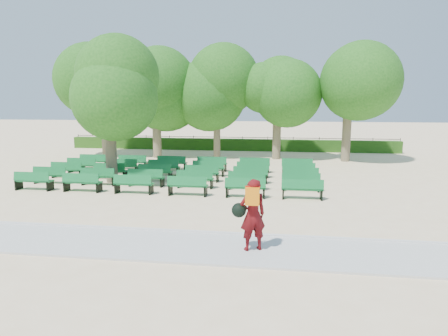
% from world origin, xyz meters
% --- Properties ---
extents(ground, '(120.00, 120.00, 0.00)m').
position_xyz_m(ground, '(0.00, 0.00, 0.00)').
color(ground, beige).
extents(paving, '(30.00, 2.20, 0.06)m').
position_xyz_m(paving, '(0.00, -7.40, 0.03)').
color(paving, beige).
rests_on(paving, ground).
extents(curb, '(30.00, 0.12, 0.10)m').
position_xyz_m(curb, '(0.00, -6.25, 0.05)').
color(curb, silver).
rests_on(curb, ground).
extents(hedge, '(26.00, 0.70, 0.90)m').
position_xyz_m(hedge, '(0.00, 14.00, 0.45)').
color(hedge, '#265115').
rests_on(hedge, ground).
extents(fence, '(26.00, 0.10, 1.02)m').
position_xyz_m(fence, '(0.00, 14.40, 0.00)').
color(fence, black).
rests_on(fence, ground).
extents(tree_line, '(21.80, 6.80, 7.04)m').
position_xyz_m(tree_line, '(0.00, 10.00, 0.00)').
color(tree_line, '#26641A').
rests_on(tree_line, ground).
extents(bench_array, '(1.66, 0.56, 1.04)m').
position_xyz_m(bench_array, '(-0.84, 1.44, 0.08)').
color(bench_array, '#126930').
rests_on(bench_array, ground).
extents(tree_among, '(4.17, 4.17, 6.09)m').
position_xyz_m(tree_among, '(-3.99, 0.71, 4.18)').
color(tree_among, brown).
rests_on(tree_among, ground).
extents(person, '(0.94, 0.69, 1.87)m').
position_xyz_m(person, '(3.37, -7.44, 1.03)').
color(person, '#4F0B0E').
rests_on(person, ground).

